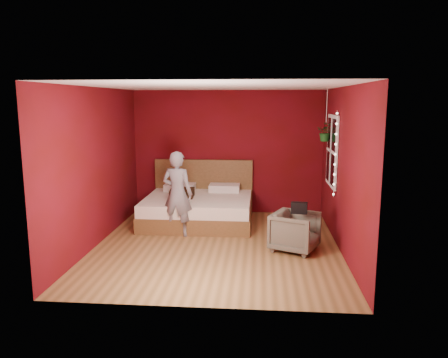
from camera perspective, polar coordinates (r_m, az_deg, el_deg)
floor at (r=7.38m, az=-0.91°, el=-8.61°), size 4.50×4.50×0.00m
room_walls at (r=7.02m, az=-0.94°, el=4.47°), size 4.04×4.54×2.62m
window at (r=8.00m, az=13.90°, el=3.58°), size 0.05×0.97×1.27m
fairy_lights at (r=7.48m, az=14.33°, el=3.13°), size 0.04×0.04×1.45m
bed at (r=8.70m, az=-3.29°, el=-3.66°), size 2.08×1.77×1.15m
person at (r=7.77m, az=-6.10°, el=-1.91°), size 0.62×0.47×1.52m
armchair at (r=7.12m, az=9.28°, el=-6.79°), size 0.90×0.89×0.63m
handbag at (r=6.97m, az=9.79°, el=-3.73°), size 0.27×0.16×0.18m
throw_pillow at (r=8.58m, az=-5.50°, el=-1.82°), size 0.47×0.47×0.16m
hanging_plant at (r=8.19m, az=13.15°, el=6.01°), size 0.37×0.34×0.95m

